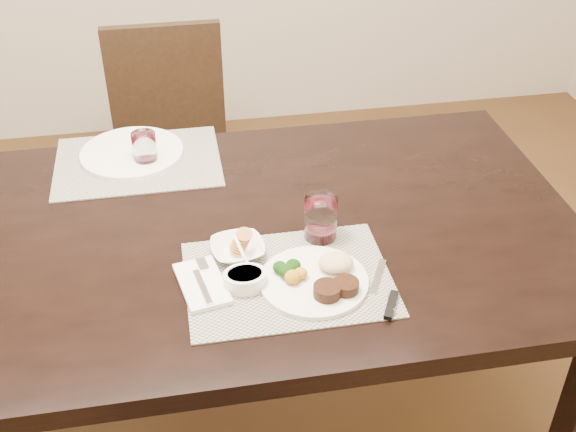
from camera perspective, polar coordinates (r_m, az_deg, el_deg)
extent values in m
cube|color=black|center=(1.79, -8.47, -2.19)|extent=(2.00, 1.00, 0.05)
cube|color=black|center=(1.99, 21.84, -15.11)|extent=(0.08, 0.08, 0.70)
cube|color=black|center=(2.53, 12.98, -0.93)|extent=(0.08, 0.08, 0.70)
cube|color=black|center=(2.66, -8.97, 3.77)|extent=(0.42, 0.42, 0.04)
cube|color=black|center=(2.65, -12.21, -2.80)|extent=(0.04, 0.04, 0.41)
cube|color=black|center=(2.65, -4.45, -2.00)|extent=(0.04, 0.04, 0.41)
cube|color=black|center=(2.94, -12.23, 1.47)|extent=(0.04, 0.04, 0.41)
cube|color=black|center=(2.94, -5.25, 2.19)|extent=(0.04, 0.04, 0.41)
cube|color=black|center=(2.72, -9.64, 10.24)|extent=(0.42, 0.04, 0.45)
cube|color=gray|center=(1.63, 0.02, -4.97)|extent=(0.46, 0.34, 0.00)
cube|color=gray|center=(2.09, -11.76, 4.22)|extent=(0.46, 0.34, 0.00)
cylinder|color=white|center=(1.61, 2.04, -5.17)|extent=(0.24, 0.24, 0.01)
cylinder|color=black|center=(1.56, 3.12, -5.91)|extent=(0.06, 0.06, 0.03)
cylinder|color=black|center=(1.58, 4.60, -5.53)|extent=(0.06, 0.06, 0.02)
ellipsoid|color=#E2C487|center=(1.63, 3.79, -3.66)|extent=(0.08, 0.07, 0.03)
ellipsoid|color=#163F0C|center=(1.61, -0.09, -4.34)|extent=(0.04, 0.04, 0.03)
ellipsoid|color=#B47017|center=(1.59, 0.36, -4.82)|extent=(0.04, 0.04, 0.03)
cube|color=white|center=(1.62, -6.80, -5.35)|extent=(0.12, 0.18, 0.01)
cube|color=white|center=(1.60, -6.76, -5.58)|extent=(0.04, 0.12, 0.00)
cube|color=white|center=(1.66, -6.78, -3.80)|extent=(0.03, 0.05, 0.00)
cube|color=white|center=(1.64, 7.12, -4.75)|extent=(0.07, 0.12, 0.00)
cube|color=black|center=(1.57, 8.15, -6.96)|extent=(0.06, 0.09, 0.01)
imported|color=white|center=(1.69, -4.01, -2.65)|extent=(0.14, 0.14, 0.03)
cylinder|color=#B77739|center=(1.68, -4.04, -2.08)|extent=(0.04, 0.04, 0.04)
cylinder|color=white|center=(1.60, -3.42, -5.04)|extent=(0.10, 0.10, 0.04)
cylinder|color=#0C3711|center=(1.59, -3.43, -4.70)|extent=(0.08, 0.08, 0.01)
cube|color=white|center=(1.63, -3.75, -2.66)|extent=(0.01, 0.06, 0.05)
cylinder|color=silver|center=(1.72, 2.61, -0.15)|extent=(0.08, 0.08, 0.11)
cylinder|color=#34040B|center=(1.75, 2.58, -1.25)|extent=(0.07, 0.07, 0.03)
cylinder|color=white|center=(2.12, -12.23, 4.92)|extent=(0.29, 0.29, 0.01)
cylinder|color=silver|center=(2.05, -11.26, 5.27)|extent=(0.07, 0.07, 0.09)
cylinder|color=#34040B|center=(2.07, -11.15, 4.44)|extent=(0.06, 0.06, 0.02)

